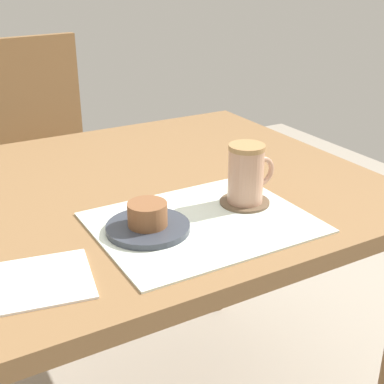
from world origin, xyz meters
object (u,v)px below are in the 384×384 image
object	(u,v)px
wooden_chair	(47,164)
pastry	(147,214)
pastry_plate	(148,228)
coffee_mug	(247,173)
dining_table	(147,217)

from	to	relation	value
wooden_chair	pastry	size ratio (longest dim) A/B	13.09
pastry_plate	coffee_mug	bearing A→B (deg)	2.84
dining_table	pastry	xyz separation A→B (m)	(-0.10, -0.22, 0.12)
wooden_chair	pastry_plate	bearing A→B (deg)	79.40
pastry	coffee_mug	distance (m)	0.23
coffee_mug	dining_table	bearing A→B (deg)	121.93
coffee_mug	pastry	bearing A→B (deg)	-177.16
dining_table	coffee_mug	xyz separation A→B (m)	(0.13, -0.21, 0.15)
wooden_chair	pastry_plate	size ratio (longest dim) A/B	6.16
pastry_plate	coffee_mug	xyz separation A→B (m)	(0.23, 0.01, 0.06)
dining_table	pastry_plate	bearing A→B (deg)	-114.16
pastry_plate	pastry	size ratio (longest dim) A/B	2.13
wooden_chair	pastry	bearing A→B (deg)	79.40
pastry	coffee_mug	size ratio (longest dim) A/B	0.61
dining_table	coffee_mug	size ratio (longest dim) A/B	8.34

